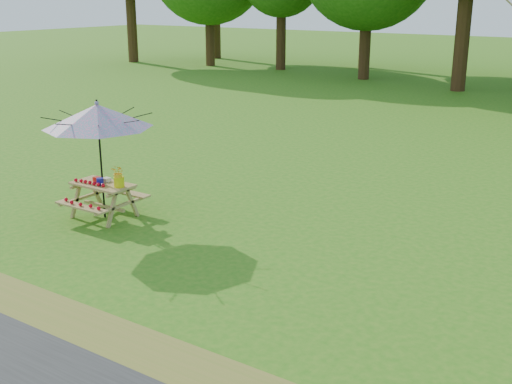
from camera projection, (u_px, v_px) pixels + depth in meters
The scene contains 7 objects.
ground at pixel (245, 269), 9.93m from camera, with size 120.00×120.00×0.00m, color #2B7315.
drygrass_strip at pixel (112, 348), 7.70m from camera, with size 120.00×1.20×0.01m, color olive.
picnic_table at pixel (104, 201), 12.14m from camera, with size 1.20×1.32×0.67m.
patio_umbrella at pixel (98, 116), 11.66m from camera, with size 2.10×2.10×2.25m.
produce_bins at pixel (101, 180), 12.04m from camera, with size 0.32×0.36×0.13m.
tomatoes_row at pixel (90, 183), 11.97m from camera, with size 0.77×0.13×0.07m, color red, non-canonical shape.
flower_bucket at pixel (119, 175), 11.76m from camera, with size 0.28×0.25×0.42m.
Camera 1 is at (5.23, -7.48, 4.08)m, focal length 45.00 mm.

